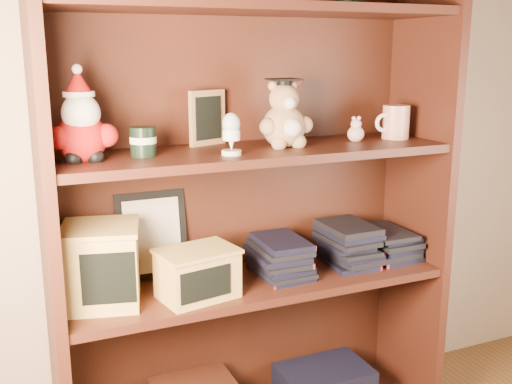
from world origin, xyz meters
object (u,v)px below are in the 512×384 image
grad_teddy_bear (285,120)px  treats_box (102,264)px  teacher_mug (395,122)px  bookcase (249,202)px

grad_teddy_bear → treats_box: grad_teddy_bear is taller
treats_box → teacher_mug: bearing=0.1°
grad_teddy_bear → treats_box: 0.65m
grad_teddy_bear → bookcase: bearing=148.0°
teacher_mug → treats_box: (-0.94, -0.00, -0.34)m
grad_teddy_bear → treats_box: (-0.54, 0.01, -0.37)m
bookcase → treats_box: (-0.45, -0.05, -0.12)m
grad_teddy_bear → teacher_mug: 0.40m
bookcase → grad_teddy_bear: (0.09, -0.06, 0.25)m
teacher_mug → treats_box: size_ratio=0.49×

